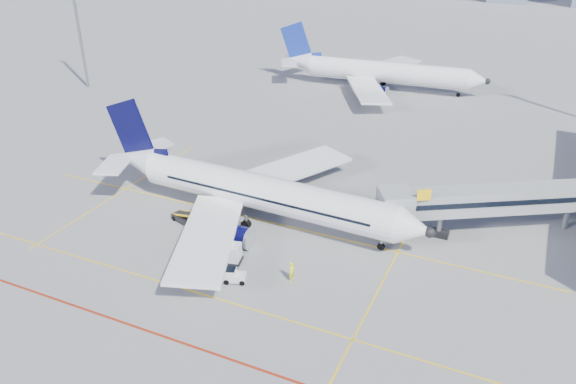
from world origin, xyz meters
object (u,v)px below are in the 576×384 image
object	(u,v)px
main_aircraft	(252,191)
cargo_dolly	(223,252)
second_aircraft	(378,72)
ramp_worker	(292,271)
belt_loader	(188,219)
baggage_tug	(234,276)

from	to	relation	value
main_aircraft	cargo_dolly	bearing A→B (deg)	-77.46
second_aircraft	cargo_dolly	bearing A→B (deg)	-91.01
cargo_dolly	ramp_worker	distance (m)	7.33
main_aircraft	ramp_worker	distance (m)	13.00
main_aircraft	belt_loader	size ratio (longest dim) A/B	7.12
main_aircraft	second_aircraft	size ratio (longest dim) A/B	1.00
cargo_dolly	belt_loader	bearing A→B (deg)	133.90
main_aircraft	ramp_worker	size ratio (longest dim) A/B	19.81
cargo_dolly	belt_loader	xyz separation A→B (m)	(-7.25, 4.81, -0.54)
second_aircraft	main_aircraft	bearing A→B (deg)	-92.23
main_aircraft	cargo_dolly	size ratio (longest dim) A/B	9.91
main_aircraft	second_aircraft	world-z (taller)	second_aircraft
second_aircraft	ramp_worker	world-z (taller)	second_aircraft
baggage_tug	ramp_worker	world-z (taller)	ramp_worker
second_aircraft	baggage_tug	xyz separation A→B (m)	(5.87, -65.32, -2.56)
ramp_worker	main_aircraft	bearing A→B (deg)	50.61
main_aircraft	baggage_tug	xyz separation A→B (m)	(4.19, -11.52, -2.56)
cargo_dolly	belt_loader	distance (m)	8.72
second_aircraft	cargo_dolly	distance (m)	63.07
baggage_tug	main_aircraft	bearing A→B (deg)	90.83
baggage_tug	cargo_dolly	world-z (taller)	cargo_dolly
second_aircraft	ramp_worker	size ratio (longest dim) A/B	19.86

